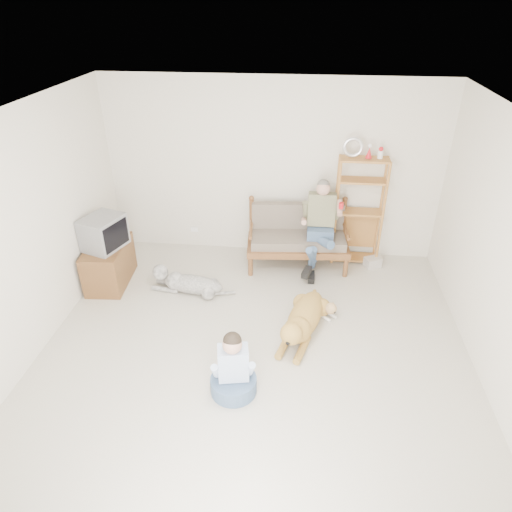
# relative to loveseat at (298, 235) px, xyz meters

# --- Properties ---
(floor) EXTENTS (5.50, 5.50, 0.00)m
(floor) POSITION_rel_loveseat_xyz_m (-0.44, -2.35, -0.49)
(floor) COLOR silver
(floor) RESTS_ON ground
(ceiling) EXTENTS (5.50, 5.50, 0.00)m
(ceiling) POSITION_rel_loveseat_xyz_m (-0.44, -2.35, 2.21)
(ceiling) COLOR silver
(ceiling) RESTS_ON ground
(wall_back) EXTENTS (5.00, 0.00, 5.00)m
(wall_back) POSITION_rel_loveseat_xyz_m (-0.44, 0.40, 0.86)
(wall_back) COLOR beige
(wall_back) RESTS_ON ground
(wall_left) EXTENTS (0.00, 5.50, 5.50)m
(wall_left) POSITION_rel_loveseat_xyz_m (-2.94, -2.35, 0.86)
(wall_left) COLOR beige
(wall_left) RESTS_ON ground
(loveseat) EXTENTS (1.55, 0.82, 0.95)m
(loveseat) POSITION_rel_loveseat_xyz_m (0.00, 0.00, 0.00)
(loveseat) COLOR brown
(loveseat) RESTS_ON ground
(man) EXTENTS (0.52, 0.75, 1.22)m
(man) POSITION_rel_loveseat_xyz_m (0.30, -0.21, 0.15)
(man) COLOR #465F81
(man) RESTS_ON loveseat
(etagere) EXTENTS (0.73, 0.32, 1.94)m
(etagere) POSITION_rel_loveseat_xyz_m (0.87, 0.20, 0.36)
(etagere) COLOR #B06C37
(etagere) RESTS_ON ground
(book_stack) EXTENTS (0.28, 0.25, 0.15)m
(book_stack) POSITION_rel_loveseat_xyz_m (1.16, 0.02, -0.41)
(book_stack) COLOR silver
(book_stack) RESTS_ON ground
(tv_stand) EXTENTS (0.56, 0.93, 0.60)m
(tv_stand) POSITION_rel_loveseat_xyz_m (-2.66, -0.81, -0.19)
(tv_stand) COLOR brown
(tv_stand) RESTS_ON ground
(crt_tv) EXTENTS (0.58, 0.65, 0.45)m
(crt_tv) POSITION_rel_loveseat_xyz_m (-2.63, -0.85, 0.34)
(crt_tv) COLOR slate
(crt_tv) RESTS_ON tv_stand
(wall_outlet) EXTENTS (0.12, 0.02, 0.08)m
(wall_outlet) POSITION_rel_loveseat_xyz_m (-1.69, 0.38, -0.19)
(wall_outlet) COLOR white
(wall_outlet) RESTS_ON ground
(golden_retriever) EXTENTS (0.64, 1.48, 0.46)m
(golden_retriever) POSITION_rel_loveseat_xyz_m (0.11, -1.67, -0.30)
(golden_retriever) COLOR #A57F39
(golden_retriever) RESTS_ON ground
(shaggy_dog) EXTENTS (1.26, 0.40, 0.37)m
(shaggy_dog) POSITION_rel_loveseat_xyz_m (-1.53, -0.94, -0.34)
(shaggy_dog) COLOR silver
(shaggy_dog) RESTS_ON ground
(terrier) EXTENTS (0.50, 0.49, 0.24)m
(terrier) POSITION_rel_loveseat_xyz_m (0.36, -1.24, -0.38)
(terrier) COLOR white
(terrier) RESTS_ON ground
(child) EXTENTS (0.49, 0.49, 0.77)m
(child) POSITION_rel_loveseat_xyz_m (-0.59, -2.69, -0.21)
(child) COLOR #465F81
(child) RESTS_ON ground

